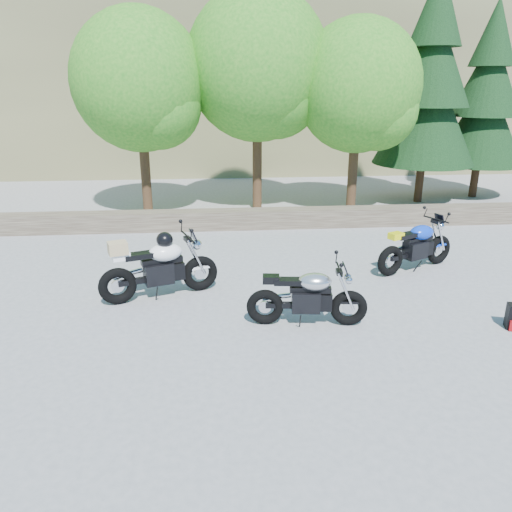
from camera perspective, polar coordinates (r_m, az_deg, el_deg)
The scene contains 11 objects.
ground at distance 8.41m, azimuth -0.78°, elevation -7.11°, with size 90.00×90.00×0.00m, color gray.
stone_wall at distance 13.49m, azimuth -2.48°, elevation 4.23°, with size 22.00×0.55×0.50m, color #463B2F.
hillside at distance 35.90m, azimuth 0.86°, elevation 25.20°, with size 80.00×30.00×15.00m, color brown.
tree_decid_left at distance 14.78m, azimuth -12.80°, elevation 18.38°, with size 3.67×3.67×5.62m.
tree_decid_mid at distance 15.13m, azimuth 0.59°, elevation 20.36°, with size 4.08×4.08×6.24m.
tree_decid_right at distance 15.07m, azimuth 12.03°, elevation 17.92°, with size 3.54×3.54×5.41m.
conifer_near at distance 17.10m, azimuth 19.26°, elevation 18.02°, with size 3.17×3.17×7.06m.
conifer_far at distance 18.61m, azimuth 24.82°, elevation 16.10°, with size 2.82×2.82×6.27m.
silver_bike at distance 8.05m, azimuth 5.96°, elevation -4.73°, with size 1.95×0.62×0.98m.
white_bike at distance 9.16m, azimuth -11.06°, elevation -1.15°, with size 2.13×0.96×1.22m.
blue_bike at distance 10.90m, azimuth 17.88°, elevation 1.04°, with size 1.93×1.04×1.04m.
Camera 1 is at (-0.53, -7.52, 3.72)m, focal length 35.00 mm.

